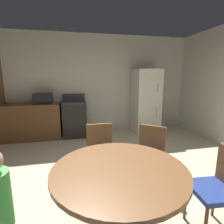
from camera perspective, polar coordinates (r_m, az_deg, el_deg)
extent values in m
plane|color=beige|center=(2.60, 1.42, -25.50)|extent=(14.00, 14.00, 0.00)
cube|color=beige|center=(5.10, -6.70, 8.88)|extent=(5.94, 0.12, 2.70)
cube|color=brown|center=(4.96, -26.64, -2.83)|extent=(1.82, 0.60, 0.90)
cube|color=black|center=(4.80, -11.93, -2.30)|extent=(0.60, 0.60, 0.90)
cube|color=#38383D|center=(4.71, -12.15, 3.14)|extent=(0.60, 0.60, 0.02)
cube|color=#38383D|center=(4.98, -12.22, 4.72)|extent=(0.60, 0.04, 0.18)
cube|color=silver|center=(5.07, 10.83, 3.41)|extent=(0.68, 0.66, 1.76)
cylinder|color=#B2B2B7|center=(4.80, 14.60, 7.62)|extent=(0.02, 0.02, 0.22)
cylinder|color=#B2B2B7|center=(4.88, 14.23, -0.02)|extent=(0.02, 0.02, 0.30)
cube|color=black|center=(4.76, -21.32, 4.16)|extent=(0.44, 0.32, 0.26)
cylinder|color=brown|center=(1.88, 2.29, -28.30)|extent=(0.14, 0.14, 0.72)
cylinder|color=brown|center=(1.66, 2.40, -18.13)|extent=(1.21, 1.21, 0.04)
cylinder|color=brown|center=(2.51, 14.14, -21.29)|extent=(0.03, 0.03, 0.43)
cylinder|color=brown|center=(2.60, 6.37, -19.88)|extent=(0.03, 0.03, 0.43)
cylinder|color=brown|center=(2.80, 15.85, -17.75)|extent=(0.03, 0.03, 0.43)
cylinder|color=brown|center=(2.88, 8.93, -16.65)|extent=(0.03, 0.03, 0.43)
cube|color=navy|center=(2.58, 11.53, -14.31)|extent=(0.56, 0.56, 0.05)
cube|color=brown|center=(2.66, 12.80, -8.66)|extent=(0.32, 0.27, 0.42)
cylinder|color=brown|center=(2.32, 22.63, -24.98)|extent=(0.03, 0.03, 0.43)
cylinder|color=brown|center=(2.49, 30.03, -22.98)|extent=(0.03, 0.03, 0.43)
cube|color=navy|center=(2.16, 29.72, -21.10)|extent=(0.43, 0.43, 0.05)
cylinder|color=brown|center=(2.61, 1.28, -19.68)|extent=(0.03, 0.03, 0.43)
cylinder|color=brown|center=(2.55, -6.63, -20.47)|extent=(0.03, 0.03, 0.43)
cylinder|color=brown|center=(2.89, -0.48, -16.31)|extent=(0.03, 0.03, 0.43)
cylinder|color=brown|center=(2.85, -7.47, -16.91)|extent=(0.03, 0.03, 0.43)
cube|color=navy|center=(2.61, -3.39, -13.79)|extent=(0.41, 0.41, 0.05)
cube|color=brown|center=(2.70, -4.11, -8.15)|extent=(0.38, 0.04, 0.42)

